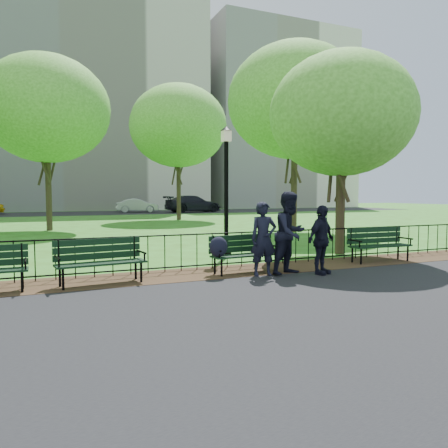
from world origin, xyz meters
name	(u,v)px	position (x,y,z in m)	size (l,w,h in m)	color
ground	(290,281)	(0.00, 0.00, 0.00)	(120.00, 120.00, 0.00)	#345F19
asphalt_path	(418,325)	(0.00, -3.40, 0.01)	(60.00, 9.20, 0.01)	black
dirt_strip	(258,269)	(0.00, 1.50, 0.01)	(60.00, 1.60, 0.01)	#352116
far_street	(95,213)	(0.00, 35.00, 0.01)	(70.00, 9.00, 0.01)	black
iron_fence	(249,247)	(0.00, 2.00, 0.50)	(24.06, 0.06, 1.00)	black
apartment_mid	(96,85)	(2.00, 48.00, 15.00)	(24.00, 15.00, 30.00)	beige
apartment_east	(269,123)	(26.00, 48.00, 12.00)	(20.00, 15.00, 24.00)	white
park_bench_main	(232,248)	(-0.85, 1.17, 0.61)	(1.85, 0.66, 0.96)	black
park_bench_left_a	(100,256)	(-3.77, 1.24, 0.58)	(1.84, 0.76, 1.01)	black
park_bench_right_a	(378,241)	(3.58, 1.32, 0.58)	(1.81, 0.61, 1.02)	black
lamppost	(226,186)	(0.14, 3.77, 2.07)	(0.34, 0.34, 3.79)	black
tree_near_e	(342,115)	(3.65, 3.04, 4.25)	(4.40, 4.40, 6.13)	#2D2116
tree_mid_e	(295,101)	(6.54, 10.29, 6.26)	(6.47, 6.47, 9.02)	#2D2116
tree_far_c	(46,109)	(-4.41, 15.78, 6.04)	(6.25, 6.25, 8.71)	#2D2116
tree_far_e	(178,126)	(4.26, 21.78, 6.58)	(6.80, 6.80, 9.48)	#2D2116
person_left	(264,239)	(-0.27, 0.72, 0.85)	(0.61, 0.40, 1.67)	black
person_mid	(290,233)	(0.38, 0.64, 0.96)	(0.92, 0.48, 1.90)	black
person_right	(321,240)	(1.03, 0.36, 0.80)	(0.93, 0.38, 1.58)	black
sedan_silver	(137,205)	(4.06, 34.96, 0.69)	(1.43, 4.11, 1.35)	#96989D
sedan_dark	(193,204)	(9.33, 33.37, 0.84)	(2.32, 5.69, 1.65)	black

